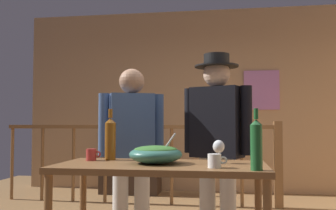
% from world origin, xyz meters
% --- Properties ---
extents(back_wall, '(6.18, 0.10, 2.89)m').
position_xyz_m(back_wall, '(0.00, 2.89, 1.44)').
color(back_wall, tan).
rests_on(back_wall, ground_plane).
extents(framed_picture, '(0.54, 0.03, 0.61)m').
position_xyz_m(framed_picture, '(0.72, 2.83, 1.59)').
color(framed_picture, '#B572AD').
extents(stair_railing, '(3.75, 0.10, 1.10)m').
position_xyz_m(stair_railing, '(-0.52, 1.85, 0.68)').
color(stair_railing, brown).
rests_on(stair_railing, ground_plane).
extents(tv_console, '(0.90, 0.40, 0.50)m').
position_xyz_m(tv_console, '(-1.29, 2.54, 0.25)').
color(tv_console, '#38281E').
rests_on(tv_console, ground_plane).
extents(flat_screen_tv, '(0.50, 0.12, 0.38)m').
position_xyz_m(flat_screen_tv, '(-1.29, 2.51, 0.73)').
color(flat_screen_tv, black).
rests_on(flat_screen_tv, tv_console).
extents(serving_table, '(1.37, 0.64, 0.81)m').
position_xyz_m(serving_table, '(-0.27, -0.62, 0.72)').
color(serving_table, brown).
rests_on(serving_table, ground_plane).
extents(salad_bowl, '(0.35, 0.35, 0.20)m').
position_xyz_m(salad_bowl, '(-0.31, -0.61, 0.88)').
color(salad_bowl, '#337060').
rests_on(salad_bowl, serving_table).
extents(wine_glass, '(0.08, 0.08, 0.16)m').
position_xyz_m(wine_glass, '(0.10, -0.53, 0.92)').
color(wine_glass, silver).
rests_on(wine_glass, serving_table).
extents(wine_bottle_amber, '(0.08, 0.08, 0.37)m').
position_xyz_m(wine_bottle_amber, '(-0.68, -0.42, 0.97)').
color(wine_bottle_amber, brown).
rests_on(wine_bottle_amber, serving_table).
extents(wine_bottle_green, '(0.07, 0.07, 0.35)m').
position_xyz_m(wine_bottle_green, '(0.32, -0.87, 0.96)').
color(wine_bottle_green, '#1E5628').
rests_on(wine_bottle_green, serving_table).
extents(mug_red, '(0.11, 0.07, 0.08)m').
position_xyz_m(mug_red, '(-0.80, -0.49, 0.85)').
color(mug_red, '#B7332D').
rests_on(mug_red, serving_table).
extents(mug_white, '(0.12, 0.08, 0.08)m').
position_xyz_m(mug_white, '(0.08, -0.79, 0.85)').
color(mug_white, white).
rests_on(mug_white, serving_table).
extents(person_standing_left, '(0.52, 0.34, 1.54)m').
position_xyz_m(person_standing_left, '(-0.63, -0.01, 0.89)').
color(person_standing_left, beige).
rests_on(person_standing_left, ground_plane).
extents(person_standing_right, '(0.55, 0.36, 1.64)m').
position_xyz_m(person_standing_right, '(0.08, -0.01, 0.97)').
color(person_standing_right, beige).
rests_on(person_standing_right, ground_plane).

